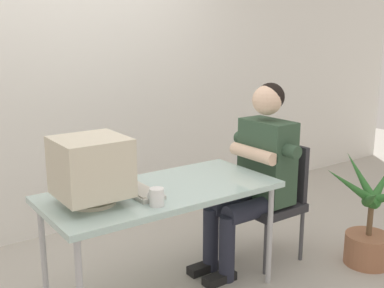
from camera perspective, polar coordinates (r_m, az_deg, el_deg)
The scene contains 8 objects.
wall_back at distance 4.14m, azimuth -10.72°, elevation 10.90°, with size 8.00×0.10×3.00m, color silver.
desk at distance 2.93m, azimuth -3.68°, elevation -6.34°, with size 1.45×0.68×0.73m.
crt_monitor at distance 2.65m, azimuth -12.02°, elevation -2.82°, with size 0.39×0.37×0.38m.
keyboard at distance 2.86m, azimuth -6.71°, elevation -5.49°, with size 0.15×0.42×0.03m.
office_chair at distance 3.58m, azimuth 9.90°, elevation -6.14°, with size 0.43×0.43×0.86m.
person_seated at distance 3.38m, azimuth 7.83°, elevation -3.01°, with size 0.73×0.60×1.32m.
potted_plant at distance 3.69m, azimuth 20.66°, elevation -9.33°, with size 0.73×0.72×0.81m.
desk_mug at distance 2.62m, azimuth -4.33°, elevation -6.39°, with size 0.08×0.09×0.10m.
Camera 1 is at (-1.45, -2.35, 1.66)m, focal length 44.09 mm.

